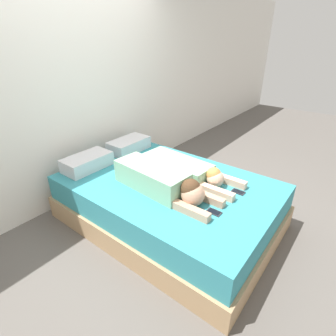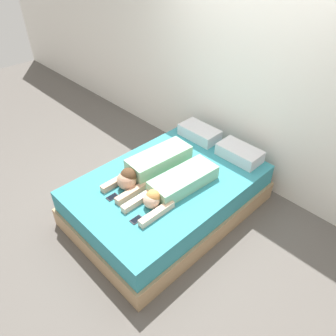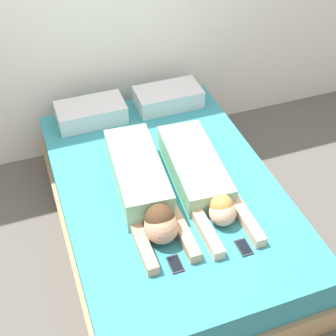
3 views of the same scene
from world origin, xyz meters
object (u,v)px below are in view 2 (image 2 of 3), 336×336
Objects in this scene: bed at (168,195)px; person_left at (151,166)px; person_right at (176,185)px; cell_phone_left at (112,197)px; pillow_head_left at (199,133)px; pillow_head_right at (239,153)px; cell_phone_right at (136,220)px.

person_left reaches higher than bed.
person_right reaches higher than cell_phone_left.
pillow_head_left is at bearing 109.87° from bed.
bed is 4.14× the size of pillow_head_left.
cell_phone_right is (-0.08, -1.55, -0.07)m from pillow_head_right.
person_left reaches higher than cell_phone_right.
person_right is 0.59m from cell_phone_right.
cell_phone_left reaches higher than bed.
person_left reaches higher than cell_phone_left.
cell_phone_left is (-0.18, -0.64, 0.26)m from bed.
pillow_head_left and pillow_head_right have the same top height.
bed is at bearing -70.13° from pillow_head_left.
pillow_head_left is 0.47× the size of person_right.
person_right is (0.20, -0.08, 0.34)m from bed.
person_right is at bearing 93.64° from cell_phone_right.
pillow_head_right is at bearing 61.88° from person_left.
person_left is at bearing -179.94° from person_right.
person_left is (-0.20, -0.08, 0.37)m from bed.
cell_phone_right reaches higher than bed.
person_left is (0.13, -0.97, 0.04)m from pillow_head_left.
cell_phone_right is at bearing -70.10° from pillow_head_left.
person_left is 9.04× the size of cell_phone_right.
pillow_head_left is 0.64m from pillow_head_right.
cell_phone_right is (0.04, -0.59, -0.07)m from person_right.
person_left is at bearing -118.12° from pillow_head_right.
person_right reaches higher than pillow_head_left.
bed is 1.94× the size of person_right.
cell_phone_right is at bearing -70.06° from bed.
pillow_head_left is 1.65m from cell_phone_right.
cell_phone_left is at bearing -108.34° from pillow_head_right.
bed is 17.87× the size of cell_phone_right.
cell_phone_right is (0.24, -0.66, 0.26)m from bed.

